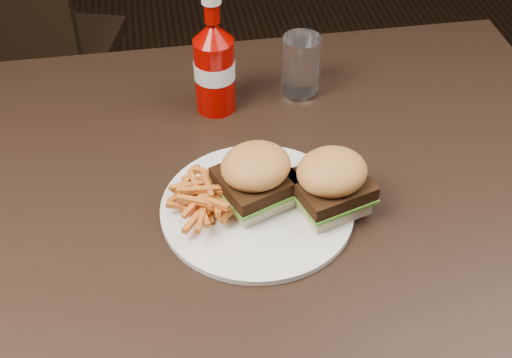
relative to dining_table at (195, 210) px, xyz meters
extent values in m
cube|color=black|center=(0.00, 0.00, 0.00)|extent=(1.20, 0.80, 0.04)
cube|color=black|center=(-0.32, 0.95, -0.30)|extent=(0.44, 0.44, 0.03)
cylinder|color=white|center=(0.08, -0.04, 0.03)|extent=(0.26, 0.26, 0.01)
cube|color=beige|center=(0.08, -0.02, 0.04)|extent=(0.11, 0.11, 0.02)
cube|color=beige|center=(0.18, -0.05, 0.04)|extent=(0.10, 0.10, 0.02)
cylinder|color=#980300|center=(0.06, 0.21, 0.08)|extent=(0.08, 0.08, 0.12)
cylinder|color=white|center=(0.20, 0.22, 0.08)|extent=(0.06, 0.06, 0.10)
camera|label=1|loc=(-0.03, -0.71, 0.70)|focal=50.00mm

